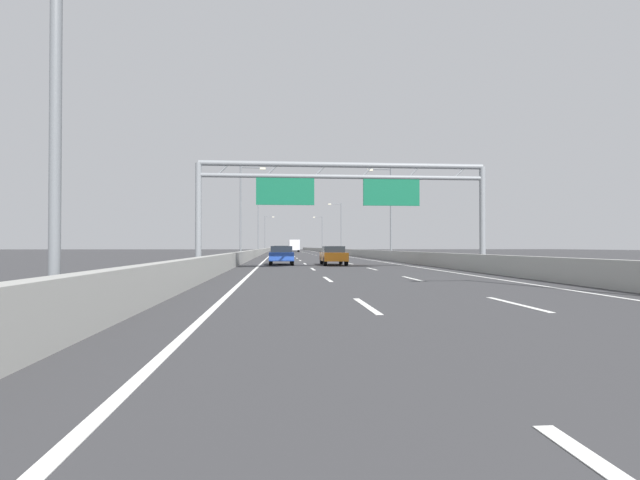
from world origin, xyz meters
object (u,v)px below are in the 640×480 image
at_px(streetlamp_left_far, 260,225).
at_px(blue_car, 281,255).
at_px(streetlamp_right_distant, 321,231).
at_px(orange_car, 333,255).
at_px(streetlamp_left_near, 70,17).
at_px(streetlamp_left_mid, 243,206).
at_px(white_car, 335,251).
at_px(streetlamp_right_far, 340,225).
at_px(box_truck, 294,245).
at_px(sign_gantry, 343,188).
at_px(streetlamp_right_mid, 389,207).
at_px(streetlamp_left_distant, 266,231).
at_px(silver_car, 281,252).

xyz_separation_m(streetlamp_left_far, blue_car, (3.81, -53.47, -4.68)).
xyz_separation_m(streetlamp_right_distant, orange_car, (-7.31, -94.60, -4.68)).
bearing_deg(orange_car, streetlamp_left_near, -105.98).
xyz_separation_m(streetlamp_left_mid, white_car, (11.12, 15.41, -4.67)).
distance_m(streetlamp_right_far, box_truck, 31.73).
bearing_deg(sign_gantry, streetlamp_left_near, -110.70).
distance_m(sign_gantry, white_car, 36.66).
bearing_deg(streetlamp_left_near, streetlamp_left_mid, 90.00).
relative_size(streetlamp_right_far, orange_car, 2.30).
height_order(streetlamp_left_far, streetlamp_right_distant, same).
distance_m(streetlamp_right_mid, white_car, 16.55).
bearing_deg(streetlamp_right_far, streetlamp_right_mid, -90.00).
relative_size(streetlamp_left_mid, streetlamp_right_distant, 1.00).
bearing_deg(box_truck, streetlamp_right_mid, -83.86).
distance_m(streetlamp_left_distant, streetlamp_right_distant, 14.93).
height_order(sign_gantry, streetlamp_left_mid, streetlamp_left_mid).
distance_m(blue_car, silver_car, 20.40).
xyz_separation_m(streetlamp_right_mid, streetlamp_right_far, (0.00, 40.41, 0.00)).
bearing_deg(orange_car, streetlamp_right_far, 82.32).
distance_m(streetlamp_right_distant, silver_car, 74.46).
relative_size(streetlamp_right_distant, blue_car, 2.22).
xyz_separation_m(streetlamp_right_mid, box_truck, (-7.64, 70.98, -3.76)).
bearing_deg(blue_car, streetlamp_right_distant, 83.24).
height_order(streetlamp_left_near, streetlamp_right_mid, same).
bearing_deg(streetlamp_left_mid, orange_car, -61.06).
xyz_separation_m(sign_gantry, streetlamp_right_far, (7.53, 61.24, 0.55)).
bearing_deg(streetlamp_left_mid, box_truck, 84.13).
relative_size(streetlamp_right_mid, blue_car, 2.22).
xyz_separation_m(silver_car, box_truck, (3.48, 63.64, 0.89)).
relative_size(streetlamp_left_near, streetlamp_left_mid, 1.00).
relative_size(blue_car, box_truck, 0.51).
distance_m(sign_gantry, streetlamp_right_far, 61.70).
bearing_deg(streetlamp_right_far, streetlamp_left_mid, -110.28).
xyz_separation_m(sign_gantry, box_truck, (-0.10, 91.81, -3.21)).
height_order(sign_gantry, silver_car, sign_gantry).
bearing_deg(streetlamp_left_distant, streetlamp_left_mid, -90.00).
bearing_deg(sign_gantry, streetlamp_right_mid, 70.12).
bearing_deg(white_car, streetlamp_left_far, 113.99).
height_order(blue_car, box_truck, box_truck).
xyz_separation_m(streetlamp_right_mid, streetlamp_left_far, (-14.93, 40.41, 0.00)).
height_order(streetlamp_right_mid, streetlamp_right_far, same).
xyz_separation_m(sign_gantry, streetlamp_right_mid, (7.53, 20.83, 0.55)).
bearing_deg(streetlamp_right_distant, sign_gantry, -94.24).
xyz_separation_m(streetlamp_left_near, silver_car, (3.82, 47.74, -4.65)).
height_order(streetlamp_left_far, box_truck, streetlamp_left_far).
bearing_deg(sign_gantry, streetlamp_left_distant, 94.16).
relative_size(streetlamp_right_mid, box_truck, 1.13).
bearing_deg(orange_car, streetlamp_right_distant, 85.58).
bearing_deg(streetlamp_right_mid, white_car, 103.88).
distance_m(streetlamp_left_mid, box_truck, 71.45).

